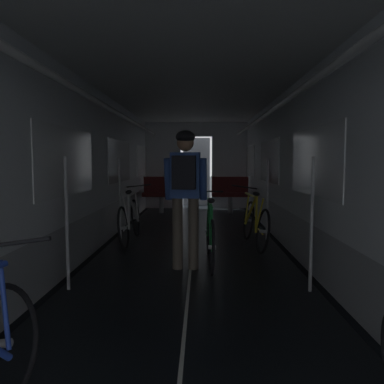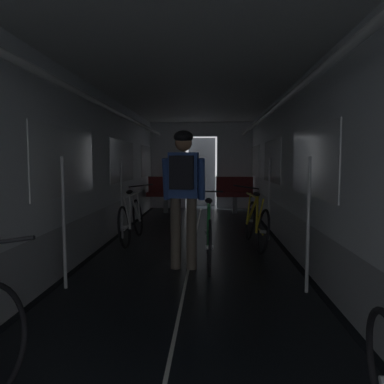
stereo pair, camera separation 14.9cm
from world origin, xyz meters
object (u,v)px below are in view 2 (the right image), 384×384
Objects in this scene: bicycle_white at (132,219)px; bicycle_green_in_aisle at (209,235)px; bench_seat_far_left at (166,191)px; bench_seat_far_right at (235,191)px; bicycle_yellow at (256,223)px; person_cyclist_aisle at (183,184)px.

bicycle_white is 1.00× the size of bicycle_green_in_aisle.
bench_seat_far_left is 1.80m from bench_seat_far_right.
bicycle_yellow is at bearing -6.49° from bicycle_white.
bicycle_green_in_aisle is (1.30, -1.28, 0.00)m from bicycle_white.
person_cyclist_aisle is (-0.96, -5.20, 0.50)m from bench_seat_far_right.
person_cyclist_aisle is at bearing -139.94° from bicycle_green_in_aisle.
bench_seat_far_left is 5.29m from person_cyclist_aisle.
bicycle_green_in_aisle is at bearing -44.64° from bicycle_white.
bench_seat_far_right is 0.58× the size of bicycle_white.
bench_seat_far_left is 0.58× the size of bicycle_green_in_aisle.
bicycle_yellow is (1.89, -3.89, -0.19)m from bench_seat_far_left.
bicycle_green_in_aisle is (1.15, -4.93, -0.18)m from bench_seat_far_left.
person_cyclist_aisle is (0.84, -5.20, 0.50)m from bench_seat_far_left.
bench_seat_far_right is at bearing 82.55° from bicycle_green_in_aisle.
person_cyclist_aisle reaches higher than bench_seat_far_right.
bench_seat_far_right reaches higher than bicycle_white.
bicycle_yellow is 1.00× the size of bicycle_white.
bench_seat_far_left is at bearing 99.17° from person_cyclist_aisle.
bench_seat_far_right is at bearing 79.53° from person_cyclist_aisle.
bench_seat_far_right reaches higher than bicycle_green_in_aisle.
bench_seat_far_right is 0.58× the size of bicycle_yellow.
bicycle_yellow is at bearing -64.03° from bench_seat_far_left.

